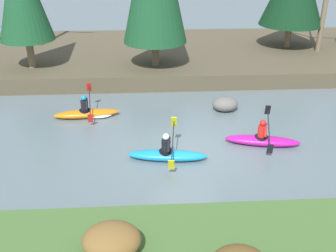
{
  "coord_description": "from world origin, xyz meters",
  "views": [
    {
      "loc": [
        -1.38,
        -12.13,
        7.01
      ],
      "look_at": [
        -0.59,
        0.96,
        0.55
      ],
      "focal_mm": 42.0,
      "sensor_mm": 36.0,
      "label": 1
    }
  ],
  "objects_px": {
    "kayaker_trailing": "(89,113)",
    "boulder_midstream": "(225,104)",
    "kayaker_middle": "(168,154)",
    "kayaker_lead": "(263,139)"
  },
  "relations": [
    {
      "from": "kayaker_middle",
      "to": "boulder_midstream",
      "type": "distance_m",
      "value": 4.84
    },
    {
      "from": "kayaker_lead",
      "to": "boulder_midstream",
      "type": "relative_size",
      "value": 2.5
    },
    {
      "from": "kayaker_trailing",
      "to": "boulder_midstream",
      "type": "height_order",
      "value": "kayaker_trailing"
    },
    {
      "from": "kayaker_lead",
      "to": "kayaker_trailing",
      "type": "bearing_deg",
      "value": 168.78
    },
    {
      "from": "kayaker_lead",
      "to": "kayaker_middle",
      "type": "xyz_separation_m",
      "value": [
        -3.54,
        -0.84,
        0.0
      ]
    },
    {
      "from": "kayaker_trailing",
      "to": "boulder_midstream",
      "type": "bearing_deg",
      "value": -3.6
    },
    {
      "from": "kayaker_lead",
      "to": "kayaker_middle",
      "type": "height_order",
      "value": "same"
    },
    {
      "from": "kayaker_middle",
      "to": "boulder_midstream",
      "type": "height_order",
      "value": "kayaker_middle"
    },
    {
      "from": "kayaker_trailing",
      "to": "boulder_midstream",
      "type": "relative_size",
      "value": 2.51
    },
    {
      "from": "kayaker_middle",
      "to": "kayaker_trailing",
      "type": "height_order",
      "value": "same"
    }
  ]
}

